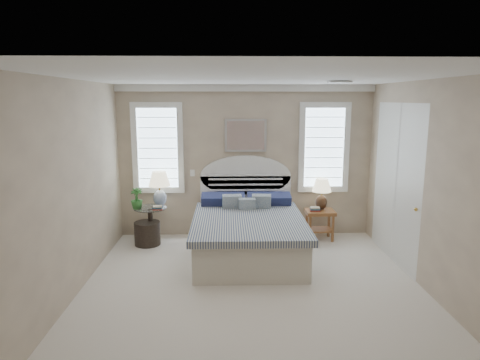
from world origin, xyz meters
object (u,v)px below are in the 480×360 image
Objects in this scene: floor_pot at (147,233)px; lamp_right at (322,190)px; side_table_left at (151,221)px; nightstand_right at (320,218)px; lamp_left at (159,185)px; bed at (248,231)px.

floor_pot is 3.12m from lamp_right.
nightstand_right is (2.95, 0.10, -0.00)m from side_table_left.
lamp_right reaches higher than floor_pot.
lamp_left is (-2.79, 0.02, 0.61)m from nightstand_right.
bed reaches higher than floor_pot.
lamp_left is 2.84m from lamp_right.
side_table_left is 1.14× the size of lamp_right.
bed is 1.75m from side_table_left.
lamp_left is at bearing 38.81° from side_table_left.
lamp_right is at bearing 1.42° from lamp_left.
side_table_left is at bearing 63.65° from floor_pot.
lamp_left reaches higher than nightstand_right.
lamp_left is (-1.49, 0.72, 0.61)m from bed.
floor_pot is at bearing -176.36° from nightstand_right.
side_table_left is 1.19× the size of nightstand_right.
bed is 5.21× the size of floor_pot.
floor_pot is (-1.69, 0.50, -0.19)m from bed.
nightstand_right is at bearing 28.03° from bed.
side_table_left is 0.65m from lamp_left.
bed is 3.74× the size of lamp_left.
bed is 1.62m from lamp_right.
lamp_right is (0.04, 0.09, 0.48)m from nightstand_right.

